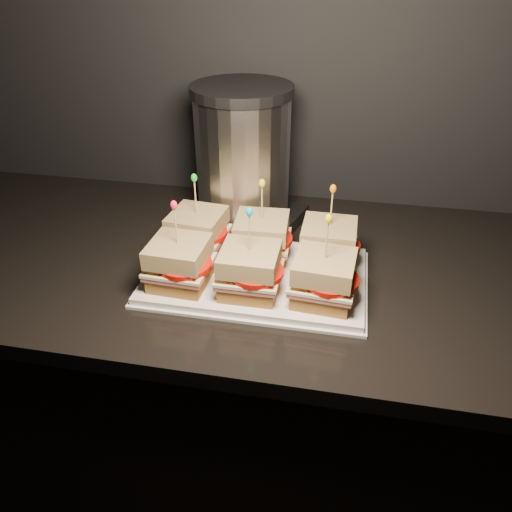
# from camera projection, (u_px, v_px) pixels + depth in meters

# --- Properties ---
(wall_back) EXTENTS (4.00, 0.04, 2.70)m
(wall_back) POSITION_uv_depth(u_px,v_px,m) (294.00, 4.00, 1.06)
(wall_back) COLOR black
(wall_back) RESTS_ON ground
(cabinet) EXTENTS (2.13, 0.62, 0.87)m
(cabinet) POSITION_uv_depth(u_px,v_px,m) (342.00, 427.00, 1.24)
(cabinet) COLOR black
(cabinet) RESTS_ON ground
(granite_slab) EXTENTS (2.17, 0.66, 0.03)m
(granite_slab) POSITION_uv_depth(u_px,v_px,m) (362.00, 278.00, 1.00)
(granite_slab) COLOR black
(granite_slab) RESTS_ON cabinet
(platter) EXTENTS (0.41, 0.26, 0.02)m
(platter) POSITION_uv_depth(u_px,v_px,m) (256.00, 276.00, 0.96)
(platter) COLOR white
(platter) RESTS_ON granite_slab
(platter_rim) EXTENTS (0.42, 0.27, 0.01)m
(platter_rim) POSITION_uv_depth(u_px,v_px,m) (256.00, 279.00, 0.97)
(platter_rim) COLOR white
(platter_rim) RESTS_ON granite_slab
(sandwich_0_bread_bot) EXTENTS (0.11, 0.11, 0.03)m
(sandwich_0_bread_bot) POSITION_uv_depth(u_px,v_px,m) (199.00, 244.00, 1.02)
(sandwich_0_bread_bot) COLOR brown
(sandwich_0_bread_bot) RESTS_ON platter
(sandwich_0_ham) EXTENTS (0.12, 0.12, 0.01)m
(sandwich_0_ham) POSITION_uv_depth(u_px,v_px,m) (198.00, 237.00, 1.01)
(sandwich_0_ham) COLOR #B45D52
(sandwich_0_ham) RESTS_ON sandwich_0_bread_bot
(sandwich_0_cheese) EXTENTS (0.12, 0.12, 0.01)m
(sandwich_0_cheese) POSITION_uv_depth(u_px,v_px,m) (198.00, 234.00, 1.01)
(sandwich_0_cheese) COLOR beige
(sandwich_0_cheese) RESTS_ON sandwich_0_ham
(sandwich_0_tomato) EXTENTS (0.10, 0.10, 0.01)m
(sandwich_0_tomato) POSITION_uv_depth(u_px,v_px,m) (203.00, 232.00, 1.00)
(sandwich_0_tomato) COLOR #BB1006
(sandwich_0_tomato) RESTS_ON sandwich_0_cheese
(sandwich_0_bread_top) EXTENTS (0.11, 0.11, 0.03)m
(sandwich_0_bread_top) POSITION_uv_depth(u_px,v_px,m) (197.00, 221.00, 0.99)
(sandwich_0_bread_top) COLOR #572D0B
(sandwich_0_bread_top) RESTS_ON sandwich_0_tomato
(sandwich_0_pick) EXTENTS (0.00, 0.00, 0.09)m
(sandwich_0_pick) POSITION_uv_depth(u_px,v_px,m) (196.00, 199.00, 0.97)
(sandwich_0_pick) COLOR tan
(sandwich_0_pick) RESTS_ON sandwich_0_bread_top
(sandwich_0_frill) EXTENTS (0.01, 0.01, 0.02)m
(sandwich_0_frill) POSITION_uv_depth(u_px,v_px,m) (194.00, 178.00, 0.94)
(sandwich_0_frill) COLOR green
(sandwich_0_frill) RESTS_ON sandwich_0_pick
(sandwich_1_bread_bot) EXTENTS (0.11, 0.11, 0.03)m
(sandwich_1_bread_bot) POSITION_uv_depth(u_px,v_px,m) (262.00, 250.00, 1.00)
(sandwich_1_bread_bot) COLOR brown
(sandwich_1_bread_bot) RESTS_ON platter
(sandwich_1_ham) EXTENTS (0.12, 0.11, 0.01)m
(sandwich_1_ham) POSITION_uv_depth(u_px,v_px,m) (262.00, 243.00, 0.99)
(sandwich_1_ham) COLOR #B45D52
(sandwich_1_ham) RESTS_ON sandwich_1_bread_bot
(sandwich_1_cheese) EXTENTS (0.12, 0.11, 0.01)m
(sandwich_1_cheese) POSITION_uv_depth(u_px,v_px,m) (262.00, 240.00, 0.99)
(sandwich_1_cheese) COLOR beige
(sandwich_1_cheese) RESTS_ON sandwich_1_ham
(sandwich_1_tomato) EXTENTS (0.10, 0.10, 0.01)m
(sandwich_1_tomato) POSITION_uv_depth(u_px,v_px,m) (267.00, 239.00, 0.98)
(sandwich_1_tomato) COLOR #BB1006
(sandwich_1_tomato) RESTS_ON sandwich_1_cheese
(sandwich_1_bread_top) EXTENTS (0.11, 0.11, 0.03)m
(sandwich_1_bread_top) POSITION_uv_depth(u_px,v_px,m) (262.00, 227.00, 0.97)
(sandwich_1_bread_top) COLOR #572D0B
(sandwich_1_bread_top) RESTS_ON sandwich_1_tomato
(sandwich_1_pick) EXTENTS (0.00, 0.00, 0.09)m
(sandwich_1_pick) POSITION_uv_depth(u_px,v_px,m) (262.00, 205.00, 0.95)
(sandwich_1_pick) COLOR tan
(sandwich_1_pick) RESTS_ON sandwich_1_bread_top
(sandwich_1_frill) EXTENTS (0.01, 0.01, 0.02)m
(sandwich_1_frill) POSITION_uv_depth(u_px,v_px,m) (262.00, 183.00, 0.92)
(sandwich_1_frill) COLOR yellow
(sandwich_1_frill) RESTS_ON sandwich_1_pick
(sandwich_2_bread_bot) EXTENTS (0.10, 0.10, 0.03)m
(sandwich_2_bread_bot) POSITION_uv_depth(u_px,v_px,m) (327.00, 257.00, 0.98)
(sandwich_2_bread_bot) COLOR brown
(sandwich_2_bread_bot) RESTS_ON platter
(sandwich_2_ham) EXTENTS (0.11, 0.11, 0.01)m
(sandwich_2_ham) POSITION_uv_depth(u_px,v_px,m) (328.00, 249.00, 0.97)
(sandwich_2_ham) COLOR #B45D52
(sandwich_2_ham) RESTS_ON sandwich_2_bread_bot
(sandwich_2_cheese) EXTENTS (0.11, 0.11, 0.01)m
(sandwich_2_cheese) POSITION_uv_depth(u_px,v_px,m) (328.00, 246.00, 0.97)
(sandwich_2_cheese) COLOR beige
(sandwich_2_cheese) RESTS_ON sandwich_2_ham
(sandwich_2_tomato) EXTENTS (0.10, 0.10, 0.01)m
(sandwich_2_tomato) POSITION_uv_depth(u_px,v_px,m) (334.00, 245.00, 0.95)
(sandwich_2_tomato) COLOR #BB1006
(sandwich_2_tomato) RESTS_ON sandwich_2_cheese
(sandwich_2_bread_top) EXTENTS (0.10, 0.10, 0.03)m
(sandwich_2_bread_top) POSITION_uv_depth(u_px,v_px,m) (329.00, 233.00, 0.95)
(sandwich_2_bread_top) COLOR #572D0B
(sandwich_2_bread_top) RESTS_ON sandwich_2_tomato
(sandwich_2_pick) EXTENTS (0.00, 0.00, 0.09)m
(sandwich_2_pick) POSITION_uv_depth(u_px,v_px,m) (331.00, 211.00, 0.92)
(sandwich_2_pick) COLOR tan
(sandwich_2_pick) RESTS_ON sandwich_2_bread_top
(sandwich_2_frill) EXTENTS (0.01, 0.01, 0.02)m
(sandwich_2_frill) POSITION_uv_depth(u_px,v_px,m) (333.00, 189.00, 0.90)
(sandwich_2_frill) COLOR orange
(sandwich_2_frill) RESTS_ON sandwich_2_pick
(sandwich_3_bread_bot) EXTENTS (0.10, 0.10, 0.03)m
(sandwich_3_bread_bot) POSITION_uv_depth(u_px,v_px,m) (181.00, 276.00, 0.92)
(sandwich_3_bread_bot) COLOR brown
(sandwich_3_bread_bot) RESTS_ON platter
(sandwich_3_ham) EXTENTS (0.11, 0.11, 0.01)m
(sandwich_3_ham) POSITION_uv_depth(u_px,v_px,m) (180.00, 268.00, 0.91)
(sandwich_3_ham) COLOR #B45D52
(sandwich_3_ham) RESTS_ON sandwich_3_bread_bot
(sandwich_3_cheese) EXTENTS (0.12, 0.11, 0.01)m
(sandwich_3_cheese) POSITION_uv_depth(u_px,v_px,m) (180.00, 265.00, 0.91)
(sandwich_3_cheese) COLOR beige
(sandwich_3_cheese) RESTS_ON sandwich_3_ham
(sandwich_3_tomato) EXTENTS (0.10, 0.10, 0.01)m
(sandwich_3_tomato) POSITION_uv_depth(u_px,v_px,m) (185.00, 264.00, 0.90)
(sandwich_3_tomato) COLOR #BB1006
(sandwich_3_tomato) RESTS_ON sandwich_3_cheese
(sandwich_3_bread_top) EXTENTS (0.11, 0.11, 0.03)m
(sandwich_3_bread_top) POSITION_uv_depth(u_px,v_px,m) (178.00, 251.00, 0.89)
(sandwich_3_bread_top) COLOR #572D0B
(sandwich_3_bread_top) RESTS_ON sandwich_3_tomato
(sandwich_3_pick) EXTENTS (0.00, 0.00, 0.09)m
(sandwich_3_pick) POSITION_uv_depth(u_px,v_px,m) (176.00, 228.00, 0.87)
(sandwich_3_pick) COLOR tan
(sandwich_3_pick) RESTS_ON sandwich_3_bread_top
(sandwich_3_frill) EXTENTS (0.01, 0.01, 0.02)m
(sandwich_3_frill) POSITION_uv_depth(u_px,v_px,m) (174.00, 205.00, 0.84)
(sandwich_3_frill) COLOR #EB2145
(sandwich_3_frill) RESTS_ON sandwich_3_pick
(sandwich_4_bread_bot) EXTENTS (0.10, 0.10, 0.03)m
(sandwich_4_bread_bot) POSITION_uv_depth(u_px,v_px,m) (250.00, 284.00, 0.90)
(sandwich_4_bread_bot) COLOR brown
(sandwich_4_bread_bot) RESTS_ON platter
(sandwich_4_ham) EXTENTS (0.11, 0.11, 0.01)m
(sandwich_4_ham) POSITION_uv_depth(u_px,v_px,m) (250.00, 276.00, 0.89)
(sandwich_4_ham) COLOR #B45D52
(sandwich_4_ham) RESTS_ON sandwich_4_bread_bot
(sandwich_4_cheese) EXTENTS (0.11, 0.11, 0.01)m
(sandwich_4_cheese) POSITION_uv_depth(u_px,v_px,m) (250.00, 273.00, 0.89)
(sandwich_4_cheese) COLOR beige
(sandwich_4_cheese) RESTS_ON sandwich_4_ham
(sandwich_4_tomato) EXTENTS (0.10, 0.10, 0.01)m
(sandwich_4_tomato) POSITION_uv_depth(u_px,v_px,m) (256.00, 272.00, 0.88)
(sandwich_4_tomato) COLOR #BB1006
(sandwich_4_tomato) RESTS_ON sandwich_4_cheese
(sandwich_4_bread_top) EXTENTS (0.10, 0.10, 0.03)m
(sandwich_4_bread_top) POSITION_uv_depth(u_px,v_px,m) (250.00, 259.00, 0.87)
(sandwich_4_bread_top) COLOR #572D0B
(sandwich_4_bread_top) RESTS_ON sandwich_4_tomato
(sandwich_4_pick) EXTENTS (0.00, 0.00, 0.09)m
(sandwich_4_pick) POSITION_uv_depth(u_px,v_px,m) (249.00, 235.00, 0.85)
(sandwich_4_pick) COLOR tan
(sandwich_4_pick) RESTS_ON sandwich_4_bread_top
(sandwich_4_frill) EXTENTS (0.01, 0.01, 0.02)m
(sandwich_4_frill) POSITION_uv_depth(u_px,v_px,m) (249.00, 212.00, 0.82)
(sandwich_4_frill) COLOR #05B0C5
(sandwich_4_frill) RESTS_ON sandwich_4_pick
(sandwich_5_bread_bot) EXTENTS (0.11, 0.11, 0.03)m
(sandwich_5_bread_bot) POSITION_uv_depth(u_px,v_px,m) (322.00, 292.00, 0.88)
(sandwich_5_bread_bot) COLOR brown
(sandwich_5_bread_bot) RESTS_ON platter
(sandwich_5_ham) EXTENTS (0.12, 0.11, 0.01)m
(sandwich_5_ham) POSITION_uv_depth(u_px,v_px,m) (323.00, 284.00, 0.87)
(sandwich_5_ham) COLOR #B45D52
(sandwich_5_ham) RESTS_ON sandwich_5_bread_bot
(sandwich_5_cheese) EXTENTS (0.12, 0.12, 0.01)m
(sandwich_5_cheese) POSITION_uv_depth(u_px,v_px,m) (323.00, 280.00, 0.87)
(sandwich_5_cheese) COLOR beige
(sandwich_5_cheese) RESTS_ON sandwich_5_ham
(sandwich_5_tomato) EXTENTS (0.10, 0.10, 0.01)m
(sandwich_5_tomato) POSITION_uv_depth(u_px,v_px,m) (330.00, 280.00, 0.86)
(sandwich_5_tomato) COLOR #BB1006
(sandwich_5_tomato) RESTS_ON sandwich_5_cheese
(sandwich_5_bread_top) EXTENTS (0.11, 0.11, 0.03)m
(sandwich_5_bread_top) POSITION_uv_depth(u_px,v_px,m) (325.00, 266.00, 0.85)
(sandwich_5_bread_top) COLOR #572D0B
(sandwich_5_bread_top) RESTS_ON sandwich_5_tomato
(sandwich_5_pick) EXTENTS (0.00, 0.00, 0.09)m
(sandwich_5_pick) POSITION_uv_depth(u_px,v_px,m) (327.00, 243.00, 0.83)
(sandwich_5_pick) COLOR tan
(sandwich_5_pick) RESTS_ON sandwich_5_bread_top
(sandwich_5_frill) EXTENTS (0.01, 0.01, 0.02)m
(sandwich_5_frill) POSITION_uv_depth(u_px,v_px,m) (329.00, 219.00, 0.80)
(sandwich_5_frill) COLOR yellow
(sandwich_5_frill) RESTS_ON sandwich_5_pick
(appliance_base) EXTENTS (0.29, 0.26, 0.03)m
(appliance_base) POSITION_uv_depth(u_px,v_px,m) (244.00, 218.00, 1.15)
(appliance_base) COLOR #262628
(appliance_base) RESTS_ON granite_slab
(appliance_body) EXTENTS (0.20, 0.20, 0.26)m
(appliance_body) POSITION_uv_depth(u_px,v_px,m) (243.00, 157.00, 1.08)
(appliance_body) COLOR silver
(appliance_body) RESTS_ON appliance_base
(appliance_lid) EXTENTS (0.21, 0.21, 0.02)m
(appliance_lid) POSITION_uv_depth(u_px,v_px,m) (242.00, 90.00, 1.00)
(appliance_lid) COLOR #262628
(appliance_lid) RESTS_ON appliance_body
(appliance) EXTENTS (0.24, 0.20, 0.31)m
(appliance) POSITION_uv_depth(u_px,v_px,m) (243.00, 159.00, 1.08)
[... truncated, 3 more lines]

